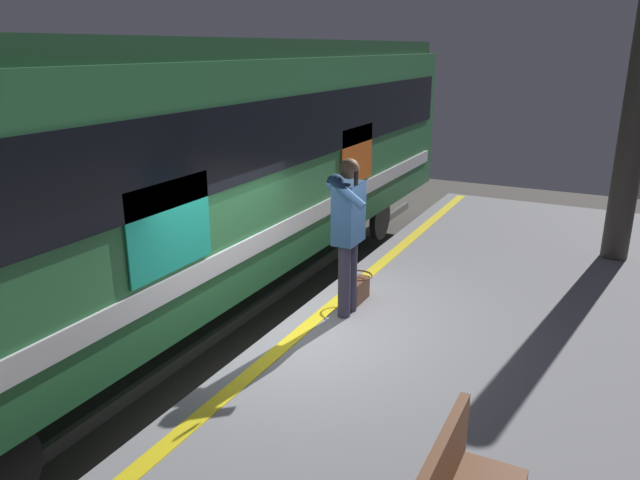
{
  "coord_description": "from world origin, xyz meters",
  "views": [
    {
      "loc": [
        5.31,
        3.09,
        3.89
      ],
      "look_at": [
        -0.2,
        0.3,
        1.89
      ],
      "focal_mm": 33.67,
      "sensor_mm": 36.0,
      "label": 1
    }
  ],
  "objects": [
    {
      "name": "platform",
      "position": [
        0.0,
        2.1,
        0.49
      ],
      "size": [
        13.42,
        4.2,
        0.99
      ],
      "primitive_type": "cube",
      "color": "gray",
      "rests_on": "ground"
    },
    {
      "name": "track_rail_far",
      "position": [
        0.0,
        -2.99,
        0.08
      ],
      "size": [
        17.44,
        0.08,
        0.16
      ],
      "primitive_type": "cube",
      "color": "slate",
      "rests_on": "ground"
    },
    {
      "name": "handbag",
      "position": [
        -0.78,
        0.51,
        1.15
      ],
      "size": [
        0.39,
        0.35,
        0.33
      ],
      "color": "#59331E",
      "rests_on": "platform"
    },
    {
      "name": "train_carriage",
      "position": [
        -1.34,
        -2.27,
        2.45
      ],
      "size": [
        13.09,
        3.04,
        3.82
      ],
      "color": "#2D723F",
      "rests_on": "ground"
    },
    {
      "name": "station_column",
      "position": [
        -3.91,
        3.19,
        2.72
      ],
      "size": [
        0.36,
        0.36,
        3.47
      ],
      "primitive_type": "cylinder",
      "color": "#38332D",
      "rests_on": "platform"
    },
    {
      "name": "ground_plane",
      "position": [
        0.0,
        0.0,
        0.0
      ],
      "size": [
        24.82,
        24.82,
        0.0
      ],
      "primitive_type": "plane",
      "color": "#4C4742"
    },
    {
      "name": "safety_line",
      "position": [
        0.0,
        0.3,
        0.99
      ],
      "size": [
        13.15,
        0.16,
        0.01
      ],
      "primitive_type": "cube",
      "color": "yellow",
      "rests_on": "platform"
    },
    {
      "name": "track_rail_near",
      "position": [
        0.0,
        -1.56,
        0.08
      ],
      "size": [
        17.44,
        0.08,
        0.16
      ],
      "primitive_type": "cube",
      "color": "slate",
      "rests_on": "ground"
    },
    {
      "name": "passenger",
      "position": [
        -0.41,
        0.54,
        2.04
      ],
      "size": [
        0.57,
        0.55,
        1.78
      ],
      "color": "#383347",
      "rests_on": "platform"
    }
  ]
}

